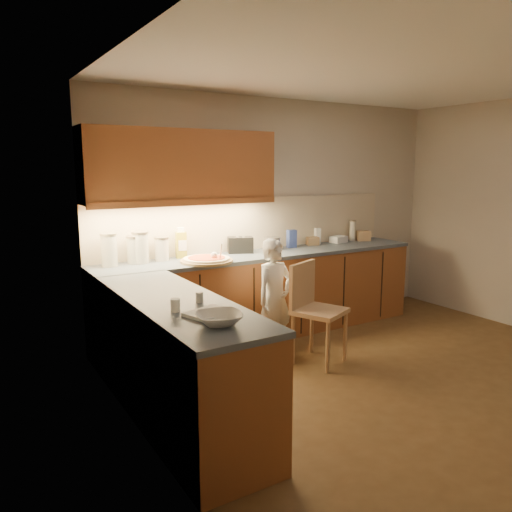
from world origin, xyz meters
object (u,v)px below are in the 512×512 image
wooden_chair (313,305)px  oil_jug (181,244)px  pizza_on_board (207,260)px  child (275,299)px  toaster (240,245)px

wooden_chair → oil_jug: 1.48m
pizza_on_board → child: bearing=-45.8°
child → wooden_chair: bearing=-52.2°
pizza_on_board → oil_jug: oil_jug is taller
pizza_on_board → wooden_chair: 1.12m
child → oil_jug: (-0.60, 0.83, 0.48)m
child → pizza_on_board: bearing=125.2°
pizza_on_board → wooden_chair: (0.74, -0.74, -0.39)m
pizza_on_board → child: (0.48, -0.49, -0.36)m
toaster → wooden_chair: bearing=-55.5°
wooden_chair → toaster: (-0.20, 1.03, 0.46)m
child → wooden_chair: child is taller
child → oil_jug: oil_jug is taller
child → oil_jug: size_ratio=3.72×
toaster → pizza_on_board: bearing=-128.5°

